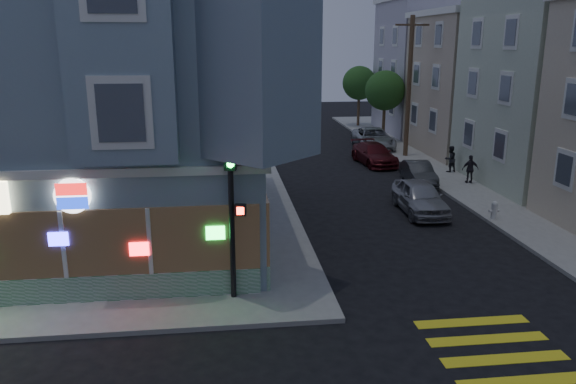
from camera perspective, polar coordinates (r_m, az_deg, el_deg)
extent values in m
plane|color=black|center=(13.95, -4.98, -17.71)|extent=(120.00, 120.00, 0.00)
cube|color=gray|center=(37.91, -27.21, 2.02)|extent=(33.00, 42.00, 0.15)
cube|color=gray|center=(42.47, 26.48, 3.34)|extent=(24.00, 42.00, 0.15)
cube|color=slate|center=(23.53, -21.32, 9.44)|extent=(14.00, 14.00, 11.00)
cube|color=silver|center=(23.71, -20.94, 5.48)|extent=(14.30, 14.30, 0.25)
cube|color=#196B33|center=(18.11, -25.11, -9.16)|extent=(13.60, 0.12, 0.80)
cube|color=#382B1E|center=(17.61, -25.62, -4.99)|extent=(13.60, 0.10, 2.00)
cylinder|color=white|center=(16.67, -21.06, -0.35)|extent=(1.00, 0.12, 1.00)
cube|color=#BCAB91|center=(41.82, 21.65, 10.06)|extent=(12.00, 8.60, 9.00)
cube|color=#A7A0B0|center=(49.87, 16.81, 11.97)|extent=(12.00, 8.60, 10.50)
cylinder|color=#4C3826|center=(37.89, 12.18, 10.35)|extent=(0.30, 0.30, 9.00)
cube|color=#4C3826|center=(37.80, 12.52, 16.25)|extent=(2.20, 0.12, 0.12)
cylinder|color=#4C3826|center=(43.94, 9.70, 7.27)|extent=(0.24, 0.24, 3.20)
sphere|color=#264A1A|center=(43.71, 9.82, 10.13)|extent=(3.00, 3.00, 3.00)
cylinder|color=#4C3826|center=(51.60, 7.18, 8.50)|extent=(0.24, 0.24, 3.20)
sphere|color=#264A1A|center=(51.40, 7.26, 10.93)|extent=(3.00, 3.00, 3.00)
imported|color=black|center=(34.08, 16.16, 3.24)|extent=(0.87, 0.76, 1.52)
imported|color=#26232B|center=(31.67, 18.03, 2.22)|extent=(0.92, 0.45, 1.51)
imported|color=#9B9DA2|center=(26.03, 13.25, -0.49)|extent=(1.88, 4.40, 1.48)
imported|color=#343739|center=(31.40, 13.11, 1.89)|extent=(1.53, 3.73, 1.20)
imported|color=#4F1217|center=(35.91, 8.74, 3.84)|extent=(2.34, 4.75, 1.33)
imported|color=#A9AFB4|center=(41.18, 8.65, 5.40)|extent=(2.86, 5.58, 1.51)
cylinder|color=black|center=(16.25, -5.74, -2.50)|extent=(0.16, 0.16, 5.02)
cube|color=black|center=(15.56, -5.91, 4.14)|extent=(0.37, 0.34, 1.05)
sphere|color=black|center=(15.34, -5.93, 5.24)|extent=(0.20, 0.20, 0.20)
sphere|color=black|center=(15.40, -5.90, 4.03)|extent=(0.20, 0.20, 0.20)
sphere|color=#19F23F|center=(15.46, -5.87, 2.82)|extent=(0.20, 0.20, 0.20)
cube|color=black|center=(16.01, -4.85, -1.81)|extent=(0.35, 0.26, 0.32)
cube|color=#FF2614|center=(15.90, -4.84, -1.93)|extent=(0.22, 0.02, 0.22)
cylinder|color=silver|center=(25.66, 20.19, -1.92)|extent=(0.24, 0.24, 0.61)
sphere|color=silver|center=(25.57, 20.26, -1.16)|extent=(0.26, 0.26, 0.26)
cylinder|color=silver|center=(25.65, 20.20, -1.81)|extent=(0.46, 0.12, 0.12)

